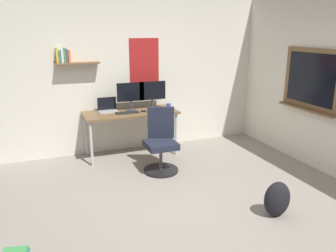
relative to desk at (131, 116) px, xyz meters
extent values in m
plane|color=gray|center=(0.07, -2.05, -0.68)|extent=(5.20, 5.20, 0.00)
cube|color=silver|center=(0.07, 0.40, 0.62)|extent=(5.00, 0.10, 2.60)
cube|color=brown|center=(-0.77, 0.25, 0.87)|extent=(0.68, 0.20, 0.02)
cube|color=#A51E1E|center=(0.36, 0.34, 0.87)|extent=(0.52, 0.01, 0.74)
cube|color=gold|center=(-1.06, 0.27, 1.00)|extent=(0.03, 0.14, 0.23)
cube|color=teal|center=(-1.03, 0.27, 0.97)|extent=(0.03, 0.14, 0.18)
cube|color=silver|center=(-0.99, 0.27, 0.98)|extent=(0.04, 0.14, 0.20)
cube|color=#3D934C|center=(-0.95, 0.27, 0.99)|extent=(0.03, 0.14, 0.23)
cube|color=#7A3D99|center=(-0.91, 0.27, 0.99)|extent=(0.02, 0.14, 0.21)
cube|color=orange|center=(-0.88, 0.27, 0.98)|extent=(0.03, 0.14, 0.19)
cube|color=brown|center=(2.46, -1.33, 0.67)|extent=(0.04, 1.10, 0.90)
cube|color=black|center=(2.44, -1.33, 0.67)|extent=(0.01, 0.94, 0.76)
cube|color=brown|center=(2.41, -1.33, 0.20)|extent=(0.12, 1.10, 0.03)
cube|color=brown|center=(0.00, 0.00, 0.06)|extent=(1.53, 0.64, 0.03)
cylinder|color=#B7B7BC|center=(-0.71, -0.26, -0.32)|extent=(0.04, 0.04, 0.72)
cylinder|color=#B7B7BC|center=(0.71, -0.26, -0.32)|extent=(0.04, 0.04, 0.72)
cylinder|color=#B7B7BC|center=(-0.71, 0.26, -0.32)|extent=(0.04, 0.04, 0.72)
cylinder|color=#B7B7BC|center=(0.71, 0.26, -0.32)|extent=(0.04, 0.04, 0.72)
cylinder|color=black|center=(0.22, -0.84, -0.66)|extent=(0.52, 0.52, 0.04)
cylinder|color=#4C4C51|center=(0.22, -0.84, -0.47)|extent=(0.05, 0.05, 0.34)
cube|color=#1E2333|center=(0.22, -0.84, -0.26)|extent=(0.44, 0.44, 0.09)
cube|color=#1E2333|center=(0.29, -0.66, 0.03)|extent=(0.40, 0.21, 0.48)
cube|color=#ADAFB5|center=(-0.34, 0.11, 0.08)|extent=(0.31, 0.21, 0.02)
cube|color=black|center=(-0.34, 0.21, 0.20)|extent=(0.31, 0.01, 0.21)
cylinder|color=#38383D|center=(0.04, 0.11, 0.08)|extent=(0.17, 0.17, 0.01)
cylinder|color=#38383D|center=(0.04, 0.11, 0.16)|extent=(0.03, 0.03, 0.14)
cube|color=black|center=(0.04, 0.10, 0.38)|extent=(0.46, 0.02, 0.31)
cylinder|color=#38383D|center=(0.42, 0.11, 0.08)|extent=(0.17, 0.17, 0.01)
cylinder|color=#38383D|center=(0.42, 0.11, 0.16)|extent=(0.03, 0.03, 0.14)
cube|color=black|center=(0.42, 0.10, 0.38)|extent=(0.46, 0.02, 0.31)
cube|color=black|center=(-0.08, -0.08, 0.08)|extent=(0.37, 0.13, 0.02)
ellipsoid|color=#262628|center=(0.20, -0.08, 0.09)|extent=(0.10, 0.06, 0.03)
cylinder|color=#334CA5|center=(0.67, -0.03, 0.12)|extent=(0.08, 0.08, 0.09)
ellipsoid|color=black|center=(1.01, -2.51, -0.47)|extent=(0.32, 0.22, 0.42)
camera|label=1|loc=(-1.40, -5.28, 1.38)|focal=36.24mm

